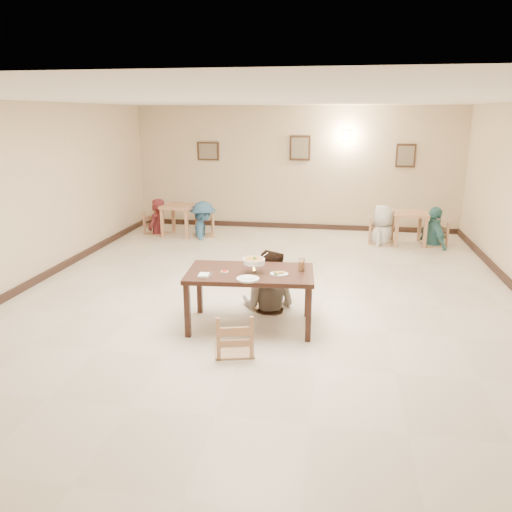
% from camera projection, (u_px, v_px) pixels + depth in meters
% --- Properties ---
extents(floor, '(10.00, 10.00, 0.00)m').
position_uv_depth(floor, '(266.00, 296.00, 7.96)').
color(floor, beige).
rests_on(floor, ground).
extents(ceiling, '(10.00, 10.00, 0.00)m').
position_uv_depth(ceiling, '(268.00, 99.00, 7.13)').
color(ceiling, white).
rests_on(ceiling, wall_back).
extents(wall_back, '(10.00, 0.00, 10.00)m').
position_uv_depth(wall_back, '(296.00, 169.00, 12.29)').
color(wall_back, beige).
rests_on(wall_back, floor).
extents(wall_front, '(10.00, 0.00, 10.00)m').
position_uv_depth(wall_front, '(141.00, 353.00, 2.80)').
color(wall_front, beige).
rests_on(wall_front, floor).
extents(wall_left, '(0.00, 10.00, 10.00)m').
position_uv_depth(wall_left, '(26.00, 196.00, 8.17)').
color(wall_left, beige).
rests_on(wall_left, floor).
extents(baseboard_back, '(8.00, 0.06, 0.12)m').
position_uv_depth(baseboard_back, '(294.00, 226.00, 12.66)').
color(baseboard_back, '#301E17').
rests_on(baseboard_back, floor).
extents(baseboard_left, '(0.06, 10.00, 0.12)m').
position_uv_depth(baseboard_left, '(38.00, 279.00, 8.56)').
color(baseboard_left, '#301E17').
rests_on(baseboard_left, floor).
extents(picture_a, '(0.55, 0.04, 0.45)m').
position_uv_depth(picture_a, '(208.00, 151.00, 12.48)').
color(picture_a, '#3A2517').
rests_on(picture_a, wall_back).
extents(picture_b, '(0.50, 0.04, 0.60)m').
position_uv_depth(picture_b, '(300.00, 148.00, 12.10)').
color(picture_b, '#3A2517').
rests_on(picture_b, wall_back).
extents(picture_c, '(0.45, 0.04, 0.55)m').
position_uv_depth(picture_c, '(406.00, 156.00, 11.75)').
color(picture_c, '#3A2517').
rests_on(picture_c, wall_back).
extents(wall_sconce, '(0.16, 0.05, 0.22)m').
position_uv_depth(wall_sconce, '(346.00, 136.00, 11.85)').
color(wall_sconce, '#FFD88C').
rests_on(wall_sconce, wall_back).
extents(main_table, '(1.74, 1.07, 0.78)m').
position_uv_depth(main_table, '(250.00, 277.00, 6.64)').
color(main_table, '#3A1F16').
rests_on(main_table, floor).
extents(chair_far, '(0.44, 0.44, 0.93)m').
position_uv_depth(chair_far, '(268.00, 276.00, 7.44)').
color(chair_far, tan).
rests_on(chair_far, floor).
extents(chair_near, '(0.47, 0.47, 1.00)m').
position_uv_depth(chair_near, '(234.00, 313.00, 5.96)').
color(chair_near, tan).
rests_on(chair_near, floor).
extents(main_diner, '(0.99, 0.84, 1.78)m').
position_uv_depth(main_diner, '(269.00, 250.00, 7.23)').
color(main_diner, gray).
rests_on(main_diner, floor).
extents(curry_warmer, '(0.32, 0.29, 0.26)m').
position_uv_depth(curry_warmer, '(254.00, 261.00, 6.53)').
color(curry_warmer, silver).
rests_on(curry_warmer, main_table).
extents(rice_plate_far, '(0.29, 0.29, 0.06)m').
position_uv_depth(rice_plate_far, '(254.00, 263.00, 6.91)').
color(rice_plate_far, white).
rests_on(rice_plate_far, main_table).
extents(rice_plate_near, '(0.29, 0.29, 0.07)m').
position_uv_depth(rice_plate_near, '(248.00, 279.00, 6.28)').
color(rice_plate_near, white).
rests_on(rice_plate_near, main_table).
extents(fried_plate, '(0.24, 0.24, 0.05)m').
position_uv_depth(fried_plate, '(279.00, 274.00, 6.47)').
color(fried_plate, white).
rests_on(fried_plate, main_table).
extents(chili_dish, '(0.10, 0.10, 0.02)m').
position_uv_depth(chili_dish, '(224.00, 272.00, 6.57)').
color(chili_dish, white).
rests_on(chili_dish, main_table).
extents(napkin_cutlery, '(0.16, 0.26, 0.03)m').
position_uv_depth(napkin_cutlery, '(204.00, 275.00, 6.40)').
color(napkin_cutlery, white).
rests_on(napkin_cutlery, main_table).
extents(drink_glass, '(0.08, 0.08, 0.17)m').
position_uv_depth(drink_glass, '(302.00, 265.00, 6.63)').
color(drink_glass, white).
rests_on(drink_glass, main_table).
extents(bg_table_left, '(0.81, 0.81, 0.74)m').
position_uv_depth(bg_table_left, '(179.00, 211.00, 11.77)').
color(bg_table_left, tan).
rests_on(bg_table_left, floor).
extents(bg_table_right, '(0.76, 0.76, 0.72)m').
position_uv_depth(bg_table_right, '(409.00, 218.00, 10.95)').
color(bg_table_right, tan).
rests_on(bg_table_right, floor).
extents(bg_chair_ll, '(0.49, 0.49, 1.04)m').
position_uv_depth(bg_chair_ll, '(157.00, 213.00, 11.90)').
color(bg_chair_ll, tan).
rests_on(bg_chair_ll, floor).
extents(bg_chair_lr, '(0.48, 0.48, 1.02)m').
position_uv_depth(bg_chair_lr, '(203.00, 215.00, 11.69)').
color(bg_chair_lr, tan).
rests_on(bg_chair_lr, floor).
extents(bg_chair_rl, '(0.50, 0.50, 1.07)m').
position_uv_depth(bg_chair_rl, '(383.00, 220.00, 11.06)').
color(bg_chair_rl, tan).
rests_on(bg_chair_rl, floor).
extents(bg_chair_rr, '(0.47, 0.47, 1.00)m').
position_uv_depth(bg_chair_rr, '(435.00, 223.00, 10.90)').
color(bg_chair_rr, tan).
rests_on(bg_chair_rr, floor).
extents(bg_diner_a, '(0.51, 0.69, 1.72)m').
position_uv_depth(bg_diner_a, '(156.00, 199.00, 11.81)').
color(bg_diner_a, maroon).
rests_on(bg_diner_a, floor).
extents(bg_diner_b, '(0.91, 1.21, 1.67)m').
position_uv_depth(bg_diner_b, '(203.00, 201.00, 11.60)').
color(bg_diner_b, teal).
rests_on(bg_diner_b, floor).
extents(bg_diner_c, '(0.80, 0.98, 1.73)m').
position_uv_depth(bg_diner_c, '(384.00, 205.00, 10.97)').
color(bg_diner_c, silver).
rests_on(bg_diner_c, floor).
extents(bg_diner_d, '(0.76, 1.09, 1.72)m').
position_uv_depth(bg_diner_d, '(436.00, 207.00, 10.80)').
color(bg_diner_d, teal).
rests_on(bg_diner_d, floor).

